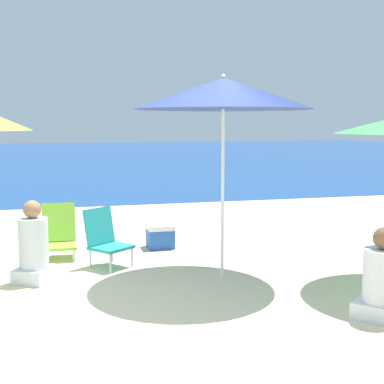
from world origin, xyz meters
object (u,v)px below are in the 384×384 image
object	(u,v)px
person_seated_far	(34,248)
cooler_box	(160,236)
beach_umbrella_navy	(223,94)
person_seated_near	(382,283)
beach_chair_teal	(105,237)
beach_chair_lime	(59,234)

from	to	relation	value
person_seated_far	cooler_box	world-z (taller)	person_seated_far
beach_umbrella_navy	person_seated_near	distance (m)	2.60
beach_chair_teal	cooler_box	xyz separation A→B (m)	(0.86, 0.81, -0.20)
beach_chair_teal	person_seated_far	distance (m)	0.95
beach_umbrella_navy	cooler_box	bearing A→B (deg)	103.37
beach_chair_lime	person_seated_near	distance (m)	4.19
person_seated_far	person_seated_near	bearing A→B (deg)	-4.69
beach_chair_teal	person_seated_near	xyz separation A→B (m)	(2.25, -2.47, -0.03)
person_seated_far	cooler_box	bearing A→B (deg)	65.13
beach_chair_teal	person_seated_near	world-z (taller)	person_seated_near
beach_umbrella_navy	person_seated_near	xyz separation A→B (m)	(0.99, -1.64, -1.76)
beach_chair_lime	person_seated_far	bearing A→B (deg)	-103.91
cooler_box	beach_chair_teal	bearing A→B (deg)	-136.72
person_seated_near	cooler_box	bearing A→B (deg)	73.74
beach_umbrella_navy	cooler_box	xyz separation A→B (m)	(-0.39, 1.65, -1.93)
beach_umbrella_navy	beach_chair_lime	world-z (taller)	beach_umbrella_navy
beach_umbrella_navy	person_seated_far	world-z (taller)	beach_umbrella_navy
beach_umbrella_navy	beach_chair_teal	distance (m)	2.29
beach_chair_lime	beach_chair_teal	distance (m)	0.85
beach_chair_lime	person_seated_near	bearing A→B (deg)	-47.27
beach_chair_teal	person_seated_far	world-z (taller)	person_seated_far
person_seated_near	cooler_box	world-z (taller)	person_seated_near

